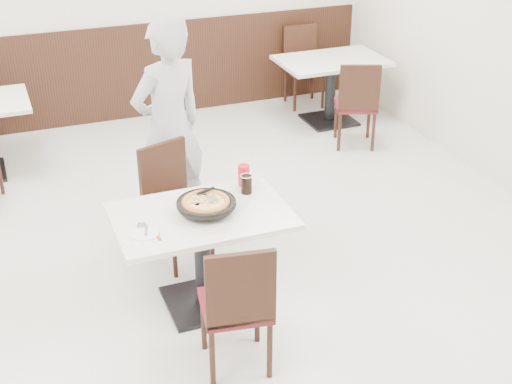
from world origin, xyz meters
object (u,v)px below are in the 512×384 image
object	(u,v)px
red_cup	(244,175)
bg_chair_right_far	(305,68)
cola_glass	(246,185)
diner_person	(169,128)
bg_table_right	(330,91)
bg_chair_right_near	(356,103)
pizza_pan	(206,207)
side_plate	(145,234)
main_table	(203,260)
chair_far	(179,207)
chair_near	(235,302)
pizza	(206,204)

from	to	relation	value
red_cup	bg_chair_right_far	distance (m)	3.78
cola_glass	diner_person	world-z (taller)	diner_person
bg_table_right	bg_chair_right_near	xyz separation A→B (m)	(-0.05, -0.70, 0.10)
bg_chair_right_near	pizza_pan	bearing A→B (deg)	-115.78
side_plate	main_table	bearing A→B (deg)	18.69
main_table	red_cup	world-z (taller)	red_cup
red_cup	bg_chair_right_far	world-z (taller)	bg_chair_right_far
main_table	pizza_pan	bearing A→B (deg)	-5.44
diner_person	bg_chair_right_far	bearing A→B (deg)	-155.26
pizza_pan	main_table	bearing A→B (deg)	174.56
diner_person	chair_far	bearing A→B (deg)	59.85
chair_near	bg_table_right	xyz separation A→B (m)	(2.45, 3.57, -0.10)
main_table	pizza	distance (m)	0.44
bg_chair_right_far	main_table	bearing A→B (deg)	60.26
chair_far	cola_glass	distance (m)	0.69
pizza_pan	diner_person	size ratio (longest dim) A/B	0.18
bg_chair_right_near	bg_chair_right_far	world-z (taller)	same
red_cup	chair_near	bearing A→B (deg)	-113.45
bg_table_right	red_cup	bearing A→B (deg)	-128.03
main_table	bg_table_right	world-z (taller)	same
pizza_pan	red_cup	distance (m)	0.49
main_table	chair_near	world-z (taller)	chair_near
bg_chair_right_far	side_plate	bearing A→B (deg)	56.92
chair_near	bg_chair_right_far	bearing A→B (deg)	69.11
main_table	bg_table_right	bearing A→B (deg)	49.67
chair_near	bg_chair_right_near	size ratio (longest dim) A/B	1.00
bg_chair_right_far	pizza	bearing A→B (deg)	60.64
main_table	chair_near	size ratio (longest dim) A/B	1.26
chair_far	bg_table_right	xyz separation A→B (m)	(2.44, 2.25, -0.10)
pizza_pan	diner_person	world-z (taller)	diner_person
chair_far	pizza	world-z (taller)	chair_far
chair_near	red_cup	size ratio (longest dim) A/B	5.94
pizza	diner_person	bearing A→B (deg)	87.21
bg_chair_right_far	diner_person	bearing A→B (deg)	50.06
bg_table_right	bg_chair_right_near	bearing A→B (deg)	-94.48
chair_near	main_table	bearing A→B (deg)	98.66
chair_near	chair_far	world-z (taller)	same
cola_glass	bg_chair_right_far	size ratio (longest dim) A/B	0.14
pizza	pizza_pan	bearing A→B (deg)	-88.45
main_table	side_plate	world-z (taller)	side_plate
diner_person	cola_glass	bearing A→B (deg)	86.38
chair_near	pizza	xyz separation A→B (m)	(0.04, 0.69, 0.34)
pizza	cola_glass	distance (m)	0.40
chair_far	red_cup	bearing A→B (deg)	120.95
bg_table_right	chair_far	bearing A→B (deg)	-137.37
pizza	bg_table_right	bearing A→B (deg)	50.06
pizza	bg_chair_right_near	xyz separation A→B (m)	(2.35, 2.18, -0.34)
chair_far	pizza_pan	distance (m)	0.71
main_table	cola_glass	xyz separation A→B (m)	(0.40, 0.17, 0.44)
chair_near	bg_table_right	size ratio (longest dim) A/B	0.79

